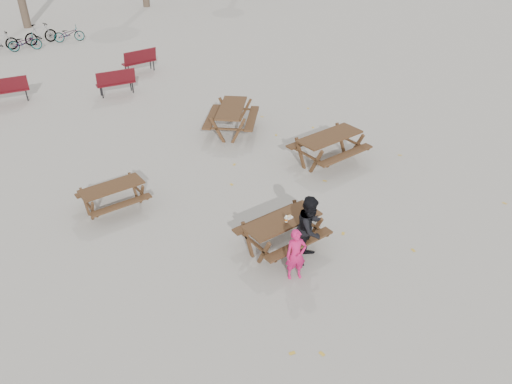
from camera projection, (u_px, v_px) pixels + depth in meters
ground at (282, 247)px, 11.58m from camera, size 80.00×80.00×0.00m
main_picnic_table at (282, 226)px, 11.27m from camera, size 1.80×1.45×0.78m
food_tray at (289, 218)px, 11.20m from camera, size 0.18×0.11×0.03m
bread_roll at (289, 216)px, 11.18m from camera, size 0.14×0.06×0.05m
soda_bottle at (286, 219)px, 11.06m from camera, size 0.07×0.07×0.17m
child at (296, 255)px, 10.39m from camera, size 0.52×0.44×1.21m
adult at (310, 229)px, 10.84m from camera, size 0.94×0.84×1.60m
picnic_table_east at (329, 149)px, 14.85m from camera, size 2.06×1.67×0.87m
picnic_table_north at (114, 198)px, 12.75m from camera, size 1.59×1.28×0.68m
picnic_table_far at (232, 119)px, 16.66m from camera, size 2.57×2.59×0.87m
park_bench_row at (61, 83)px, 19.43m from camera, size 8.86×2.55×1.03m
fallen_leaves at (238, 194)px, 13.54m from camera, size 11.00×11.00×0.01m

